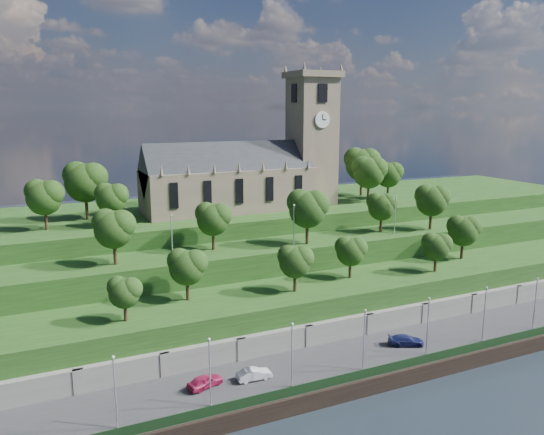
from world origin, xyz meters
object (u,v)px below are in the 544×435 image
car_left (205,381)px  car_right (406,340)px  church (251,170)px  car_middle (254,374)px

car_left → car_right: size_ratio=0.90×
church → car_right: bearing=-80.6°
church → car_left: church is taller
car_middle → car_right: size_ratio=0.88×
church → car_left: (-22.12, -39.34, -19.77)m
car_left → car_middle: size_ratio=1.02×
car_middle → church: bearing=-19.9°
church → car_left: size_ratio=8.75×
church → car_left: bearing=-119.3°
church → car_middle: church is taller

